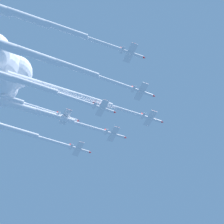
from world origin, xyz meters
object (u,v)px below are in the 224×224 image
(jet_starboard_inner, at_px, (38,56))
(jet_port_outer, at_px, (28,18))
(jet_port_inner, at_px, (20,107))
(jet_lead, at_px, (60,91))

(jet_starboard_inner, height_order, jet_port_outer, jet_port_outer)
(jet_port_inner, xyz_separation_m, jet_starboard_inner, (-27.47, -4.84, -1.38))
(jet_lead, bearing_deg, jet_starboard_inner, 149.67)
(jet_starboard_inner, bearing_deg, jet_lead, -30.33)
(jet_port_inner, bearing_deg, jet_starboard_inner, -170.00)
(jet_lead, xyz_separation_m, jet_port_outer, (-30.88, 14.92, -0.16))
(jet_starboard_inner, distance_m, jet_port_outer, 14.92)
(jet_port_inner, relative_size, jet_starboard_inner, 0.98)
(jet_port_inner, height_order, jet_port_outer, jet_port_outer)
(jet_port_outer, bearing_deg, jet_starboard_inner, -19.71)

